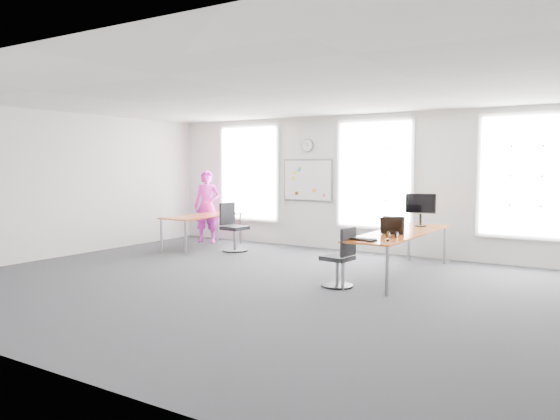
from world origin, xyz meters
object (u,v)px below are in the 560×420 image
Objects in this scene: desk_right at (400,235)px; desk_left at (203,218)px; keyboard at (361,239)px; headphones at (392,234)px; chair_right at (340,261)px; chair_left at (233,230)px; person at (207,206)px; monitor at (421,207)px.

desk_right reaches higher than desk_left.
headphones reaches higher than keyboard.
headphones is (0.59, 0.64, 0.39)m from chair_right.
person is (-1.36, 0.74, 0.42)m from chair_left.
person is at bearing -113.26° from chair_right.
desk_right is 1.12m from monitor.
chair_right is 5.68m from person.
desk_right is at bearing -93.75° from chair_left.
keyboard is at bearing -49.81° from person.
chair_left is 1.74× the size of monitor.
chair_right reaches higher than desk_right.
keyboard is 2.37m from monitor.
desk_right is at bearing 104.78° from headphones.
monitor reaches higher than desk_left.
person is at bearing 166.75° from keyboard.
desk_right is at bearing 166.15° from chair_right.
chair_right is at bearing -157.72° from keyboard.
chair_left is 6.11× the size of headphones.
keyboard reaches higher than desk_left.
person is 5.93m from headphones.
keyboard is (4.79, -1.92, 0.08)m from desk_left.
chair_left reaches higher than desk_right.
monitor is (5.45, -0.33, 0.24)m from person.
keyboard is 0.65m from headphones.
person is 5.92m from keyboard.
monitor is at bearing -26.55° from person.
chair_right is 1.93× the size of keyboard.
person is 10.17× the size of headphones.
desk_right is at bearing -7.19° from desk_left.
chair_right is at bearing -23.79° from desk_left.
keyboard is at bearing -109.60° from headphones.
desk_left is at bearing 94.96° from chair_left.
person is 3.65× the size of keyboard.
desk_left is 4.89m from chair_right.
chair_right is 0.49m from keyboard.
desk_left is at bearing 172.71° from monitor.
monitor reaches higher than keyboard.
chair_right is 2.54m from monitor.
person is (-4.97, 2.71, 0.48)m from chair_right.
monitor is (0.16, 2.33, 0.36)m from keyboard.
person is at bearing 164.47° from monitor.
chair_left is 4.17m from monitor.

